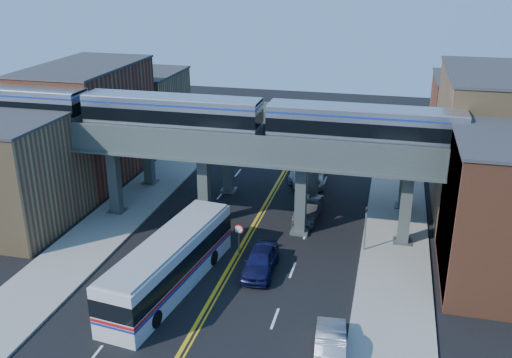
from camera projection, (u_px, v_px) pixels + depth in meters
ground at (223, 277)px, 39.47m from camera, size 120.00×120.00×0.00m
sidewalk_west at (133, 204)px, 51.06m from camera, size 5.00×70.00×0.16m
sidewalk_east at (396, 231)px, 45.95m from camera, size 5.00×70.00×0.16m
building_west_a at (15, 174)px, 45.58m from camera, size 8.00×10.00×9.00m
building_west_b at (89, 123)px, 56.09m from camera, size 8.00×14.00×11.00m
building_west_c at (145, 107)px, 68.41m from camera, size 8.00×10.00×8.00m
building_east_a at (511, 214)px, 37.19m from camera, size 8.00×10.00×10.00m
building_east_b at (489, 145)px, 47.70m from camera, size 8.00×14.00×12.00m
building_east_c at (470, 122)px, 60.02m from camera, size 8.00×10.00×9.00m
mural_panel at (447, 212)px, 38.15m from camera, size 0.10×9.50×9.50m
elevated_viaduct_near at (251, 152)px, 44.39m from camera, size 52.00×3.60×7.40m
elevated_viaduct_far at (271, 128)px, 50.73m from camera, size 52.00×3.60×7.40m
transit_train at (172, 114)px, 44.86m from camera, size 44.19×2.77×3.22m
stop_sign at (239, 235)px, 41.49m from camera, size 0.76×0.09×2.63m
traffic_signal at (366, 224)px, 42.04m from camera, size 0.15×0.18×4.10m
transit_bus at (170, 264)px, 37.60m from camera, size 4.66×13.63×3.44m
car_lane_a at (260, 261)px, 39.76m from camera, size 2.23×5.21×1.75m
car_lane_b at (308, 209)px, 48.07m from camera, size 1.98×5.19×1.69m
car_lane_c at (310, 175)px, 55.59m from camera, size 3.38×6.52×1.75m
car_lane_d at (300, 171)px, 57.05m from camera, size 2.67×5.30×1.48m
car_parked_curb at (330, 342)px, 31.44m from camera, size 2.11×4.93×1.58m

